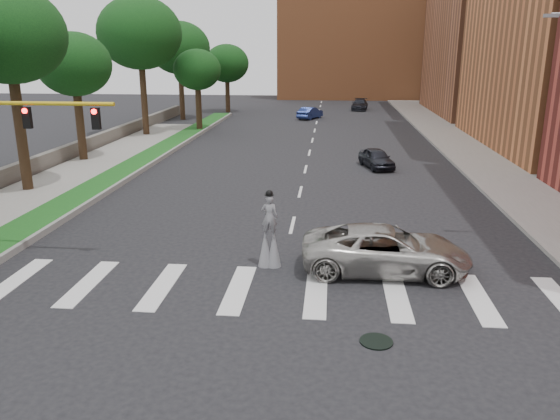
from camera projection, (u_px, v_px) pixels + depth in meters
name	position (u px, v px, depth m)	size (l,w,h in m)	color
ground_plane	(274.00, 304.00, 16.92)	(160.00, 160.00, 0.00)	black
grass_median	(136.00, 164.00, 37.02)	(2.00, 60.00, 0.25)	#154C18
median_curb	(152.00, 164.00, 36.92)	(0.20, 60.00, 0.28)	gray
sidewalk_left	(11.00, 203.00, 27.75)	(4.00, 60.00, 0.18)	gray
sidewalk_right	(481.00, 157.00, 39.64)	(5.00, 90.00, 0.18)	gray
stone_wall	(72.00, 151.00, 39.31)	(0.50, 56.00, 1.10)	#5A544D
manhole	(376.00, 341.00, 14.73)	(0.90, 0.90, 0.04)	black
building_far	(509.00, 28.00, 63.67)	(16.00, 22.00, 20.00)	#9C5839
building_backdrop	(361.00, 40.00, 88.31)	(26.00, 14.00, 18.00)	#C56F3E
traffic_signal	(11.00, 150.00, 19.49)	(5.30, 0.23, 6.20)	black
stilt_performer	(269.00, 238.00, 19.61)	(0.84, 0.52, 2.87)	black
suv_crossing	(386.00, 250.00, 19.22)	(2.72, 5.89, 1.64)	#A8A69F
car_near	(376.00, 158.00, 36.27)	(1.53, 3.79, 1.29)	black
car_mid	(310.00, 113.00, 61.94)	(1.42, 4.07, 1.34)	navy
car_far	(360.00, 105.00, 71.12)	(1.94, 4.76, 1.38)	black
tree_2	(8.00, 35.00, 27.94)	(5.91, 5.91, 10.86)	black
tree_3	(74.00, 65.00, 36.63)	(5.00, 5.00, 8.77)	black
tree_4	(140.00, 33.00, 47.36)	(7.33, 7.33, 12.08)	black
tree_5	(179.00, 48.00, 59.40)	(6.66, 6.66, 10.60)	black
tree_6	(197.00, 70.00, 51.20)	(4.47, 4.47, 7.68)	black
tree_7	(227.00, 64.00, 67.14)	(5.45, 5.45, 8.27)	black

